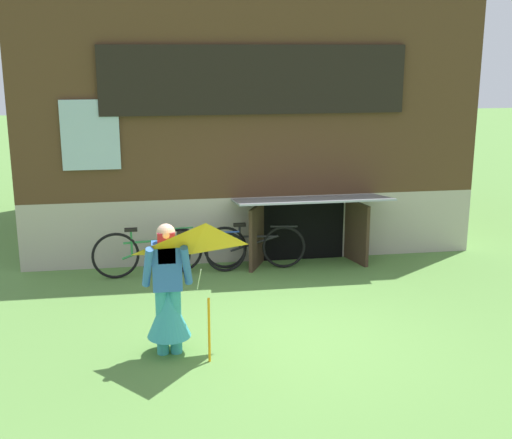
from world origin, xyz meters
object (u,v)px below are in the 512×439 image
Objects in this scene: bicycle_black at (254,246)px; bicycle_green at (148,252)px; person at (168,300)px; bicycle_blue at (198,253)px; kite at (207,265)px.

bicycle_black is 0.95× the size of bicycle_green.
bicycle_blue is (0.55, 2.86, -0.32)m from person.
person is 3.37m from bicycle_black.
kite is at bearing -66.84° from person.
kite is (0.41, -0.61, 0.62)m from person.
person is 2.93m from bicycle_blue.
bicycle_green is at bearing 84.01° from person.
bicycle_black is at bearing 5.21° from bicycle_blue.
bicycle_black is at bearing 73.35° from kite.
bicycle_blue is 0.90× the size of bicycle_green.
bicycle_green is at bearing -168.77° from bicycle_black.
bicycle_black is 1.06× the size of bicycle_blue.
bicycle_blue is (-0.94, -0.15, -0.02)m from bicycle_black.
person is 1.01× the size of bicycle_blue.
person reaches higher than kite.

